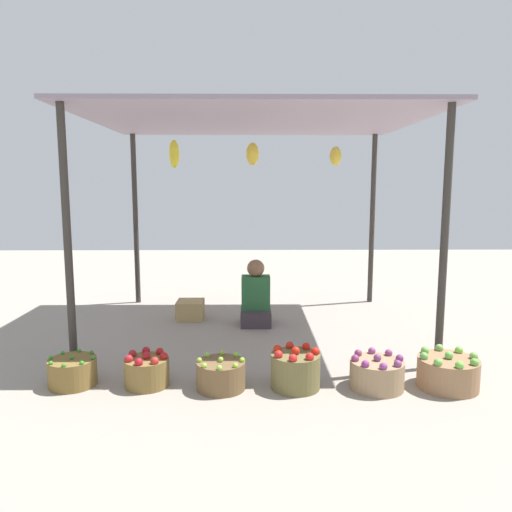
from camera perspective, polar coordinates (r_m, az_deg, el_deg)
The scene contains 10 objects.
ground_plane at distance 5.81m, azimuth -0.08°, elevation -8.35°, with size 14.00×14.00×0.00m, color gray.
market_stall_structure at distance 5.60m, azimuth -0.08°, elevation 14.31°, with size 3.62×2.88×2.40m.
vendor_person at distance 5.90m, azimuth -0.03°, elevation -5.08°, with size 0.36×0.44×0.78m.
basket_green_chilies at distance 4.46m, azimuth -20.60°, elevation -12.53°, with size 0.39×0.39×0.26m.
basket_red_apples at distance 4.27m, azimuth -12.61°, elevation -12.94°, with size 0.37×0.37×0.29m.
basket_limes at distance 4.13m, azimuth -4.11°, elevation -13.65°, with size 0.40×0.40×0.27m.
basket_red_tomatoes at distance 4.14m, azimuth 4.62°, elevation -13.09°, with size 0.41×0.41×0.35m.
basket_purple_onions at distance 4.25m, azimuth 13.91°, elevation -13.16°, with size 0.44×0.44×0.29m.
basket_green_apples at distance 4.43m, azimuth 21.48°, elevation -12.50°, with size 0.49×0.49×0.31m.
wooden_crate_near_vendor at distance 6.21m, azimuth -7.66°, elevation -6.22°, with size 0.33×0.35×0.23m, color tan.
Camera 1 is at (-0.06, -5.56, 1.65)m, focal length 34.30 mm.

